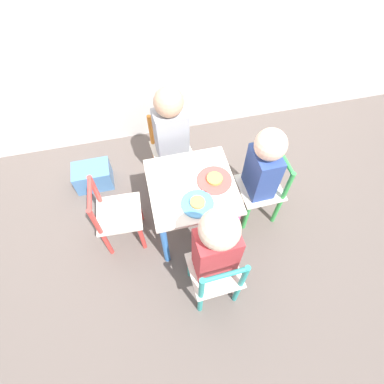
{
  "coord_description": "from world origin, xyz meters",
  "views": [
    {
      "loc": [
        -0.22,
        -0.93,
        1.82
      ],
      "look_at": [
        0.0,
        0.0,
        0.4
      ],
      "focal_mm": 28.0,
      "sensor_mm": 36.0,
      "label": 1
    }
  ],
  "objects_px": {
    "chair_red": "(116,216)",
    "plate_right": "(214,180)",
    "chair_orange": "(171,150)",
    "child_front": "(215,248)",
    "child_right": "(260,170)",
    "child_back": "(172,133)",
    "kids_table": "(192,194)",
    "storage_bin": "(93,176)",
    "plate_front": "(198,203)",
    "chair_green": "(263,189)",
    "chair_teal": "(216,276)"
  },
  "relations": [
    {
      "from": "chair_red",
      "to": "plate_right",
      "type": "distance_m",
      "value": 0.63
    },
    {
      "from": "chair_orange",
      "to": "chair_red",
      "type": "relative_size",
      "value": 1.0
    },
    {
      "from": "child_front",
      "to": "plate_right",
      "type": "relative_size",
      "value": 4.16
    },
    {
      "from": "plate_right",
      "to": "child_right",
      "type": "bearing_deg",
      "value": 1.76
    },
    {
      "from": "child_front",
      "to": "child_back",
      "type": "bearing_deg",
      "value": -88.67
    },
    {
      "from": "kids_table",
      "to": "child_front",
      "type": "distance_m",
      "value": 0.42
    },
    {
      "from": "chair_red",
      "to": "storage_bin",
      "type": "relative_size",
      "value": 2.03
    },
    {
      "from": "child_front",
      "to": "plate_front",
      "type": "xyz_separation_m",
      "value": [
        -0.02,
        0.27,
        -0.02
      ]
    },
    {
      "from": "plate_front",
      "to": "storage_bin",
      "type": "bearing_deg",
      "value": 134.64
    },
    {
      "from": "chair_green",
      "to": "child_back",
      "type": "distance_m",
      "value": 0.67
    },
    {
      "from": "kids_table",
      "to": "chair_green",
      "type": "height_order",
      "value": "chair_green"
    },
    {
      "from": "kids_table",
      "to": "plate_front",
      "type": "bearing_deg",
      "value": -90.0
    },
    {
      "from": "kids_table",
      "to": "child_front",
      "type": "relative_size",
      "value": 0.59
    },
    {
      "from": "kids_table",
      "to": "plate_front",
      "type": "height_order",
      "value": "plate_front"
    },
    {
      "from": "chair_red",
      "to": "storage_bin",
      "type": "height_order",
      "value": "chair_red"
    },
    {
      "from": "chair_teal",
      "to": "plate_front",
      "type": "height_order",
      "value": "chair_teal"
    },
    {
      "from": "child_front",
      "to": "storage_bin",
      "type": "height_order",
      "value": "child_front"
    },
    {
      "from": "kids_table",
      "to": "plate_front",
      "type": "distance_m",
      "value": 0.16
    },
    {
      "from": "chair_teal",
      "to": "child_right",
      "type": "relative_size",
      "value": 0.69
    },
    {
      "from": "chair_orange",
      "to": "chair_red",
      "type": "height_order",
      "value": "same"
    },
    {
      "from": "child_right",
      "to": "plate_right",
      "type": "bearing_deg",
      "value": -89.44
    },
    {
      "from": "chair_orange",
      "to": "chair_teal",
      "type": "bearing_deg",
      "value": -91.33
    },
    {
      "from": "chair_green",
      "to": "plate_right",
      "type": "xyz_separation_m",
      "value": [
        -0.33,
        -0.01,
        0.21
      ]
    },
    {
      "from": "chair_teal",
      "to": "chair_red",
      "type": "bearing_deg",
      "value": -47.7
    },
    {
      "from": "chair_green",
      "to": "chair_red",
      "type": "relative_size",
      "value": 1.0
    },
    {
      "from": "kids_table",
      "to": "child_front",
      "type": "bearing_deg",
      "value": -87.47
    },
    {
      "from": "chair_red",
      "to": "child_right",
      "type": "bearing_deg",
      "value": -88.1
    },
    {
      "from": "child_front",
      "to": "storage_bin",
      "type": "xyz_separation_m",
      "value": [
        -0.64,
        0.9,
        -0.41
      ]
    },
    {
      "from": "chair_green",
      "to": "plate_right",
      "type": "height_order",
      "value": "chair_green"
    },
    {
      "from": "chair_green",
      "to": "child_front",
      "type": "height_order",
      "value": "child_front"
    },
    {
      "from": "child_right",
      "to": "storage_bin",
      "type": "bearing_deg",
      "value": -116.84
    },
    {
      "from": "child_front",
      "to": "chair_green",
      "type": "bearing_deg",
      "value": -139.62
    },
    {
      "from": "kids_table",
      "to": "chair_green",
      "type": "relative_size",
      "value": 0.91
    },
    {
      "from": "child_back",
      "to": "plate_front",
      "type": "height_order",
      "value": "child_back"
    },
    {
      "from": "storage_bin",
      "to": "chair_teal",
      "type": "bearing_deg",
      "value": -56.31
    },
    {
      "from": "kids_table",
      "to": "child_right",
      "type": "height_order",
      "value": "child_right"
    },
    {
      "from": "plate_right",
      "to": "plate_front",
      "type": "bearing_deg",
      "value": -135.0
    },
    {
      "from": "plate_front",
      "to": "plate_right",
      "type": "height_order",
      "value": "same"
    },
    {
      "from": "kids_table",
      "to": "chair_orange",
      "type": "xyz_separation_m",
      "value": [
        -0.04,
        0.46,
        -0.12
      ]
    },
    {
      "from": "chair_green",
      "to": "plate_front",
      "type": "relative_size",
      "value": 3.01
    },
    {
      "from": "chair_orange",
      "to": "storage_bin",
      "type": "xyz_separation_m",
      "value": [
        -0.58,
        0.04,
        -0.17
      ]
    },
    {
      "from": "chair_orange",
      "to": "child_front",
      "type": "height_order",
      "value": "child_front"
    },
    {
      "from": "child_back",
      "to": "plate_front",
      "type": "relative_size",
      "value": 4.52
    },
    {
      "from": "chair_green",
      "to": "chair_orange",
      "type": "bearing_deg",
      "value": -133.0
    },
    {
      "from": "chair_red",
      "to": "child_front",
      "type": "relative_size",
      "value": 0.65
    },
    {
      "from": "child_back",
      "to": "chair_orange",
      "type": "bearing_deg",
      "value": 90.0
    },
    {
      "from": "chair_red",
      "to": "child_back",
      "type": "distance_m",
      "value": 0.61
    },
    {
      "from": "chair_red",
      "to": "child_back",
      "type": "bearing_deg",
      "value": -45.48
    },
    {
      "from": "chair_orange",
      "to": "child_front",
      "type": "distance_m",
      "value": 0.89
    },
    {
      "from": "child_right",
      "to": "child_back",
      "type": "relative_size",
      "value": 0.96
    }
  ]
}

